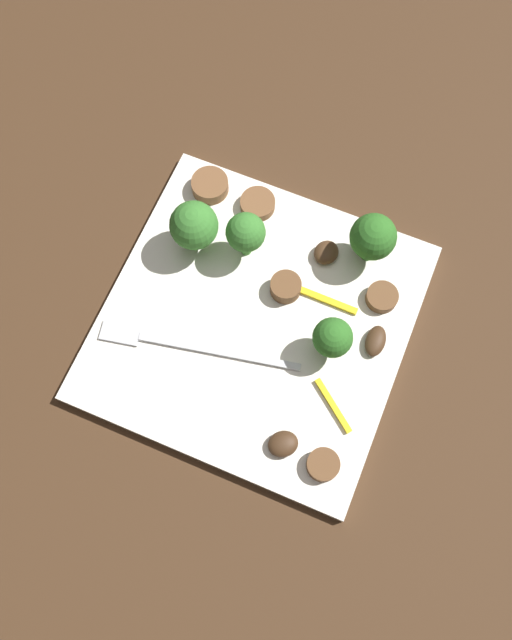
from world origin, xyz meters
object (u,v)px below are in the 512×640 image
Objects in this scene: broccoli_floret_0 at (246,233)px; pepper_strip_1 at (333,406)px; plate at (256,322)px; fork at (184,345)px; sausage_slice_4 at (382,297)px; sausage_slice_1 at (286,287)px; mushroom_1 at (375,341)px; sausage_slice_0 at (323,465)px; sausage_slice_2 at (258,204)px; broccoli_floret_1 at (331,343)px; broccoli_floret_3 at (373,237)px; broccoli_floret_2 at (194,226)px; sausage_slice_3 at (210,186)px; pepper_strip_0 at (328,301)px; mushroom_0 at (283,444)px; mushroom_2 at (326,253)px.

broccoli_floret_0 is 1.05× the size of pepper_strip_1.
fork reaches higher than plate.
broccoli_floret_0 is at bearing 1.13° from sausage_slice_4.
sausage_slice_1 is at bearing 16.80° from sausage_slice_4.
fork is 0.17m from mushroom_1.
broccoli_floret_0 is 1.93× the size of sausage_slice_4.
mushroom_1 is (-0.14, 0.04, -0.03)m from broccoli_floret_0.
sausage_slice_0 is (-0.15, 0.05, 0.00)m from fork.
sausage_slice_2 is 0.20m from pepper_strip_1.
broccoli_floret_3 is (-0.00, -0.10, 0.01)m from broccoli_floret_1.
broccoli_floret_1 is 0.08m from sausage_slice_4.
broccoli_floret_2 reaches higher than fork.
broccoli_floret_0 is at bearing -49.19° from sausage_slice_0.
sausage_slice_3 is 0.21m from mushroom_1.
pepper_strip_1 is at bearing 168.63° from fork.
fork is 6.23× the size of sausage_slice_4.
broccoli_floret_0 is 1.00× the size of pepper_strip_0.
broccoli_floret_3 is 0.09m from mushroom_1.
broccoli_floret_3 reaches higher than mushroom_1.
sausage_slice_1 is at bearing 172.93° from broccoli_floret_2.
fork is (0.05, 0.05, 0.01)m from plate.
sausage_slice_0 is at bearing 91.40° from sausage_slice_4.
sausage_slice_3 reaches higher than mushroom_1.
fork is 3.23× the size of broccoli_floret_0.
sausage_slice_0 is 0.12m from mushroom_1.
sausage_slice_1 reaches higher than fork.
broccoli_floret_1 is 1.50× the size of sausage_slice_2.
broccoli_floret_1 is 1.92× the size of mushroom_0.
mushroom_0 is (-0.05, 0.13, -0.00)m from sausage_slice_1.
broccoli_floret_3 is 1.06× the size of pepper_strip_0.
mushroom_2 is at bearing 23.25° from broccoli_floret_3.
sausage_slice_0 is at bearing 108.49° from broccoli_floret_1.
broccoli_floret_1 is 1.76× the size of sausage_slice_1.
sausage_slice_0 and mushroom_0 have the same top height.
sausage_slice_3 reaches higher than pepper_strip_1.
fork is 3.23× the size of pepper_strip_0.
plate is 0.08m from broccoli_floret_0.
broccoli_floret_0 is at bearing -15.49° from mushroom_1.
broccoli_floret_1 is 0.90× the size of pepper_strip_0.
pepper_strip_0 is 0.10m from pepper_strip_1.
sausage_slice_0 reaches higher than pepper_strip_1.
sausage_slice_4 is at bearing 166.93° from sausage_slice_3.
sausage_slice_3 reaches higher than sausage_slice_2.
broccoli_floret_0 is 0.21m from sausage_slice_0.
sausage_slice_3 is 1.20× the size of mushroom_1.
broccoli_floret_1 is 1.73× the size of sausage_slice_4.
mushroom_0 is at bearing -4.81° from sausage_slice_0.
sausage_slice_2 is (0.11, -0.11, -0.03)m from broccoli_floret_1.
broccoli_floret_3 is at bearing -156.75° from mushroom_2.
sausage_slice_2 is 0.15m from sausage_slice_4.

